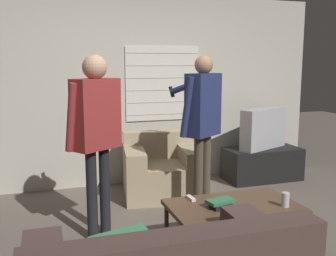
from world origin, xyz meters
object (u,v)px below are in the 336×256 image
object	(u,v)px
armchair_beige	(162,170)
person_left_standing	(96,123)
coffee_table	(233,209)
spare_remote	(191,198)
tv	(263,129)
soda_can	(285,200)
book_stack	(221,203)
person_right_standing	(202,115)

from	to	relation	value
armchair_beige	person_left_standing	distance (m)	1.55
armchair_beige	coffee_table	xyz separation A→B (m)	(0.13, -1.67, 0.09)
spare_remote	tv	bearing A→B (deg)	39.41
armchair_beige	soda_can	size ratio (longest dim) A/B	8.29
book_stack	soda_can	world-z (taller)	soda_can
book_stack	spare_remote	xyz separation A→B (m)	(-0.17, 0.26, -0.02)
coffee_table	soda_can	bearing A→B (deg)	-24.61
book_stack	soda_can	bearing A→B (deg)	-16.22
book_stack	person_left_standing	bearing A→B (deg)	141.97
person_right_standing	book_stack	size ratio (longest dim) A/B	6.78
armchair_beige	book_stack	distance (m)	1.70
book_stack	spare_remote	bearing A→B (deg)	122.97
armchair_beige	tv	xyz separation A→B (m)	(1.55, 0.20, 0.42)
person_left_standing	spare_remote	xyz separation A→B (m)	(0.76, -0.47, -0.65)
person_right_standing	spare_remote	xyz separation A→B (m)	(-0.39, -0.70, -0.64)
coffee_table	soda_can	world-z (taller)	soda_can
armchair_beige	person_left_standing	xyz separation A→B (m)	(-0.93, -0.96, 0.78)
person_right_standing	armchair_beige	bearing A→B (deg)	72.49
person_right_standing	spare_remote	size ratio (longest dim) A/B	13.02
person_left_standing	tv	bearing A→B (deg)	-8.57
coffee_table	person_left_standing	xyz separation A→B (m)	(-1.07, 0.70, 0.70)
armchair_beige	tv	bearing A→B (deg)	-164.00
armchair_beige	coffee_table	world-z (taller)	armchair_beige
person_right_standing	book_stack	world-z (taller)	person_right_standing
armchair_beige	soda_can	world-z (taller)	armchair_beige
tv	soda_can	xyz separation A→B (m)	(-1.03, -2.04, -0.23)
person_right_standing	spare_remote	distance (m)	1.02
soda_can	tv	bearing A→B (deg)	63.31
person_left_standing	soda_can	distance (m)	1.80
person_left_standing	coffee_table	bearing A→B (deg)	-66.99
tv	person_left_standing	xyz separation A→B (m)	(-2.48, -1.16, 0.36)
coffee_table	person_right_standing	size ratio (longest dim) A/B	0.64
spare_remote	armchair_beige	bearing A→B (deg)	79.22
tv	spare_remote	xyz separation A→B (m)	(-1.72, -1.63, -0.28)
armchair_beige	book_stack	xyz separation A→B (m)	(-0.00, -1.69, 0.16)
armchair_beige	tv	size ratio (longest dim) A/B	1.28
coffee_table	soda_can	size ratio (longest dim) A/B	8.81
tv	spare_remote	size ratio (longest dim) A/B	6.18
book_stack	soda_can	distance (m)	0.55
armchair_beige	person_left_standing	world-z (taller)	person_left_standing
tv	spare_remote	bearing A→B (deg)	20.09
armchair_beige	book_stack	bearing A→B (deg)	98.77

